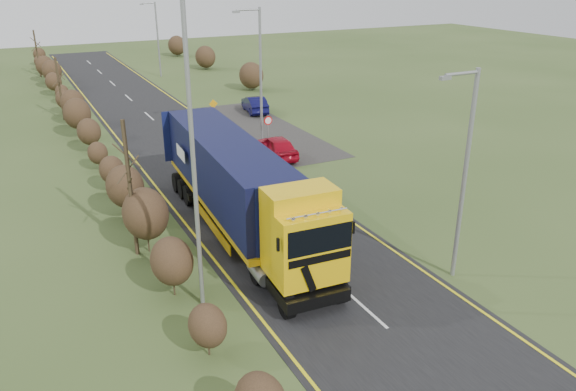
% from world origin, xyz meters
% --- Properties ---
extents(ground, '(160.00, 160.00, 0.00)m').
position_xyz_m(ground, '(0.00, 0.00, 0.00)').
color(ground, '#364C20').
rests_on(ground, ground).
extents(road, '(8.00, 120.00, 0.02)m').
position_xyz_m(road, '(0.00, 10.00, 0.01)').
color(road, black).
rests_on(road, ground).
extents(layby, '(6.00, 18.00, 0.02)m').
position_xyz_m(layby, '(6.50, 20.00, 0.01)').
color(layby, '#2B2826').
rests_on(layby, ground).
extents(lane_markings, '(7.52, 116.00, 0.01)m').
position_xyz_m(lane_markings, '(0.00, 9.69, 0.03)').
color(lane_markings, yellow).
rests_on(lane_markings, road).
extents(hedgerow, '(2.24, 102.04, 6.05)m').
position_xyz_m(hedgerow, '(-6.00, 7.89, 1.62)').
color(hedgerow, '#322416').
rests_on(hedgerow, ground).
extents(lorry, '(3.40, 15.92, 4.40)m').
position_xyz_m(lorry, '(-1.71, 3.92, 2.50)').
color(lorry, black).
rests_on(lorry, ground).
extents(car_red_hatchback, '(2.06, 4.44, 1.47)m').
position_xyz_m(car_red_hatchback, '(4.80, 13.30, 0.74)').
color(car_red_hatchback, '#A3081A').
rests_on(car_red_hatchback, ground).
extents(car_blue_sedan, '(2.16, 4.42, 1.39)m').
position_xyz_m(car_blue_sedan, '(8.50, 25.24, 0.70)').
color(car_blue_sedan, '#090933').
rests_on(car_blue_sedan, ground).
extents(streetlight_near, '(1.79, 0.18, 8.39)m').
position_xyz_m(streetlight_near, '(4.50, -3.65, 4.61)').
color(streetlight_near, gray).
rests_on(streetlight_near, ground).
extents(streetlight_mid, '(1.97, 0.19, 9.26)m').
position_xyz_m(streetlight_mid, '(5.16, 16.68, 5.10)').
color(streetlight_mid, gray).
rests_on(streetlight_mid, ground).
extents(streetlight_far, '(1.74, 0.18, 8.11)m').
position_xyz_m(streetlight_far, '(5.71, 45.77, 4.45)').
color(streetlight_far, gray).
rests_on(streetlight_far, ground).
extents(left_pole, '(0.16, 0.16, 11.10)m').
position_xyz_m(left_pole, '(-5.23, -1.07, 5.55)').
color(left_pole, gray).
rests_on(left_pole, ground).
extents(speed_sign, '(0.62, 0.10, 2.24)m').
position_xyz_m(speed_sign, '(5.25, 15.54, 1.56)').
color(speed_sign, gray).
rests_on(speed_sign, ground).
extents(warning_board, '(0.72, 0.11, 1.89)m').
position_xyz_m(warning_board, '(4.20, 23.66, 1.15)').
color(warning_board, gray).
rests_on(warning_board, ground).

